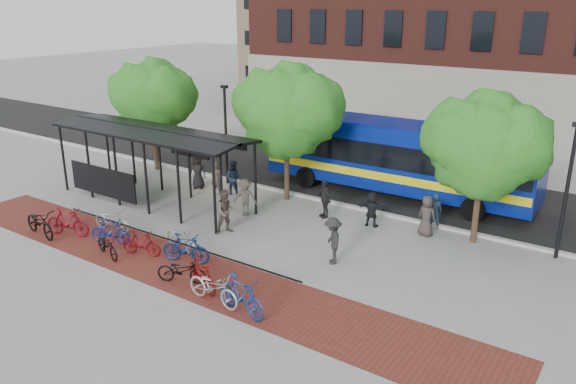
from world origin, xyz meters
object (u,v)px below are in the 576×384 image
Objects in this scene: bus_shelter at (150,140)px; bus at (397,154)px; bike_4 at (107,245)px; pedestrian_6 at (427,216)px; tree_b at (289,108)px; pedestrian_4 at (325,199)px; bike_5 at (141,243)px; bike_2 at (112,220)px; pedestrian_5 at (372,209)px; pedestrian_2 at (233,178)px; tree_c at (487,143)px; bike_0 at (40,223)px; bike_7 at (186,248)px; pedestrian_8 at (226,212)px; pedestrian_9 at (333,241)px; bike_6 at (181,238)px; lamp_post_right at (567,188)px; lamp_post_left at (226,132)px; pedestrian_0 at (198,172)px; tree_a at (153,95)px; bike_10 at (213,287)px; pedestrian_3 at (245,197)px; bike_9 at (202,275)px; pedestrian_7 at (435,211)px; pedestrian_1 at (217,178)px; bike_8 at (182,270)px; bike_1 at (68,222)px; bike_11 at (241,295)px.

bus is at bearing 39.04° from bus_shelter.
pedestrian_6 is at bearing -30.27° from bike_4.
tree_b is 0.49× the size of bus.
bike_5 is at bearing -82.69° from pedestrian_4.
bike_2 is 1.13× the size of bike_4.
pedestrian_5 is at bearing -79.35° from bus.
pedestrian_2 is (2.51, 2.91, -2.14)m from bus_shelter.
bike_4 is 0.98× the size of pedestrian_4.
tree_c is 0.44× the size of bus.
pedestrian_6 reaches higher than bike_0.
pedestrian_8 is (-0.59, 2.99, 0.36)m from bike_7.
pedestrian_9 reaches higher than bike_4.
bus_shelter is 1.79× the size of tree_c.
bike_6 is at bearing 36.06° from bike_7.
tree_b reaches higher than lamp_post_right.
bike_0 is at bearing -100.29° from lamp_post_left.
lamp_post_right is at bearing -23.56° from pedestrian_0.
tree_b is 3.37× the size of bike_6.
tree_a is 7.19m from pedestrian_2.
bike_4 is 2.71m from bike_6.
pedestrian_9 is (5.22, -4.85, -3.58)m from tree_b.
pedestrian_9 reaches higher than bike_10.
lamp_post_left reaches higher than bike_0.
tree_b is at bearing -11.74° from bike_7.
tree_c is at bearing 102.33° from pedestrian_9.
bus_shelter reaches higher than bike_5.
bus is 4.67m from pedestrian_5.
pedestrian_0 is 1.03× the size of pedestrian_3.
tree_c is 3.62× the size of bike_5.
bike_9 is 9.74m from pedestrian_2.
bus is 7.39× the size of bike_9.
bike_2 is 13.48m from pedestrian_7.
pedestrian_1 is at bearing 79.55° from pedestrian_8.
bike_8 is 1.03× the size of pedestrian_6.
bike_1 is at bearing 160.68° from pedestrian_8.
lamp_post_left reaches higher than pedestrian_6.
pedestrian_9 is at bearing -5.58° from bus_shelter.
bus is at bearing 108.46° from pedestrian_4.
lamp_post_left reaches higher than pedestrian_4.
pedestrian_6 is (12.03, 8.26, 0.26)m from bike_1.
pedestrian_9 is (0.53, 4.61, 0.27)m from bike_11.
bike_2 is at bearing -37.30° from bike_0.
tree_c reaches higher than pedestrian_8.
bike_5 is 0.97× the size of pedestrian_1.
bike_7 is (5.73, 0.90, -0.03)m from bike_1.
pedestrian_5 is at bearing 167.08° from pedestrian_2.
bike_6 is at bearing -154.05° from pedestrian_8.
tree_c is (14.22, 3.83, 1.06)m from bus_shelter.
pedestrian_9 is (-1.87, -5.30, 0.11)m from pedestrian_7.
tree_a reaches higher than pedestrian_8.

